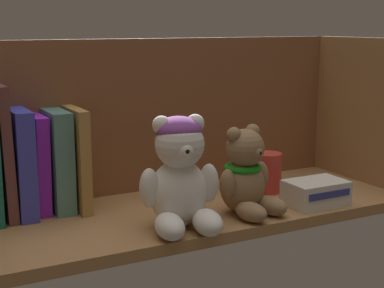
% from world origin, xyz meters
% --- Properties ---
extents(shelf_board, '(0.83, 0.28, 0.02)m').
position_xyz_m(shelf_board, '(0.00, 0.00, 0.01)').
color(shelf_board, '#9E7042').
rests_on(shelf_board, ground).
extents(shelf_back_panel, '(0.85, 0.01, 0.32)m').
position_xyz_m(shelf_back_panel, '(0.00, 0.15, 0.16)').
color(shelf_back_panel, brown).
rests_on(shelf_back_panel, ground).
extents(shelf_side_panel_right, '(0.02, 0.31, 0.32)m').
position_xyz_m(shelf_side_panel_right, '(0.42, 0.00, 0.16)').
color(shelf_side_panel_right, '#9E7042').
rests_on(shelf_side_panel_right, ground).
extents(book_3, '(0.02, 0.13, 0.23)m').
position_xyz_m(book_3, '(-0.29, 0.11, 0.13)').
color(book_3, brown).
rests_on(book_3, shelf_board).
extents(book_4, '(0.03, 0.13, 0.18)m').
position_xyz_m(book_4, '(-0.26, 0.11, 0.11)').
color(book_4, '#3B41C5').
rests_on(book_4, shelf_board).
extents(book_5, '(0.03, 0.10, 0.17)m').
position_xyz_m(book_5, '(-0.23, 0.11, 0.11)').
color(book_5, purple).
rests_on(book_5, shelf_board).
extents(book_6, '(0.03, 0.12, 0.18)m').
position_xyz_m(book_6, '(-0.20, 0.11, 0.11)').
color(book_6, slate).
rests_on(book_6, shelf_board).
extents(book_7, '(0.02, 0.15, 0.18)m').
position_xyz_m(book_7, '(-0.17, 0.11, 0.11)').
color(book_7, '#AD8344').
rests_on(book_7, shelf_board).
extents(teddy_bear_larger, '(0.14, 0.14, 0.18)m').
position_xyz_m(teddy_bear_larger, '(-0.05, -0.08, 0.11)').
color(teddy_bear_larger, white).
rests_on(teddy_bear_larger, shelf_board).
extents(teddy_bear_smaller, '(0.12, 0.12, 0.15)m').
position_xyz_m(teddy_bear_smaller, '(0.08, -0.07, 0.09)').
color(teddy_bear_smaller, '#93704C').
rests_on(teddy_bear_smaller, shelf_board).
extents(pillar_candle, '(0.05, 0.05, 0.08)m').
position_xyz_m(pillar_candle, '(0.20, 0.02, 0.06)').
color(pillar_candle, '#C63833').
rests_on(pillar_candle, shelf_board).
extents(small_product_box, '(0.11, 0.08, 0.04)m').
position_xyz_m(small_product_box, '(0.23, -0.09, 0.04)').
color(small_product_box, silver).
rests_on(small_product_box, shelf_board).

